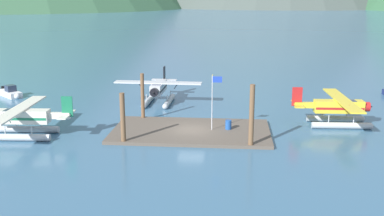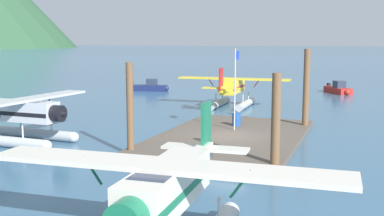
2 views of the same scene
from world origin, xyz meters
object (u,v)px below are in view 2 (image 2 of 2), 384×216
Objects in this scene: flagpole at (236,79)px; seaplane_cream_port_aft at (167,198)px; fuel_drum at (236,119)px; seaplane_silver_bow_left at (21,117)px; boat_red_open_se at (338,89)px; boat_navy_open_east at (151,87)px; seaplane_yellow_stbd_fwd at (233,90)px.

flagpole is 0.51× the size of seaplane_cream_port_aft.
fuel_drum is at bearing 11.33° from flagpole.
fuel_drum is 13.85m from seaplane_silver_bow_left.
flagpole reaches higher than boat_red_open_se.
seaplane_cream_port_aft is at bearing -153.77° from boat_navy_open_east.
boat_navy_open_east is (22.59, 16.94, -3.15)m from flagpole.
seaplane_yellow_stbd_fwd and seaplane_silver_bow_left have the same top height.
seaplane_yellow_stbd_fwd is 2.40× the size of boat_red_open_se.
seaplane_cream_port_aft reaches higher than fuel_drum.
fuel_drum is at bearing -141.81° from boat_navy_open_east.
seaplane_cream_port_aft is 1.00× the size of seaplane_yellow_stbd_fwd.
seaplane_silver_bow_left is at bearing -169.06° from boat_navy_open_east.
seaplane_yellow_stbd_fwd is at bearing 16.41° from flagpole.
seaplane_yellow_stbd_fwd is 1.00× the size of seaplane_silver_bow_left.
seaplane_cream_port_aft is at bearing -171.04° from flagpole.
boat_navy_open_east is at bearing 38.19° from fuel_drum.
flagpole is 17.68m from seaplane_cream_port_aft.
seaplane_silver_bow_left is (-7.05, 11.21, -2.06)m from flagpole.
seaplane_silver_bow_left is at bearing 122.15° from flagpole.
seaplane_silver_bow_left is (-8.47, 10.93, 0.84)m from fuel_drum.
boat_navy_open_east reaches higher than fuel_drum.
seaplane_silver_bow_left is at bearing 158.68° from seaplane_yellow_stbd_fwd.
seaplane_cream_port_aft is 17.33m from seaplane_silver_bow_left.
fuel_drum is 19.02m from seaplane_cream_port_aft.
seaplane_silver_bow_left reaches higher than fuel_drum.
seaplane_silver_bow_left is 38.36m from boat_red_open_se.
flagpole reaches higher than boat_navy_open_east.
fuel_drum is 0.08× the size of seaplane_silver_bow_left.
flagpole is at bearing -57.85° from seaplane_silver_bow_left.
flagpole is at bearing -163.59° from seaplane_yellow_stbd_fwd.
seaplane_cream_port_aft is at bearing -170.86° from fuel_drum.
seaplane_cream_port_aft is 2.40× the size of boat_red_open_se.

